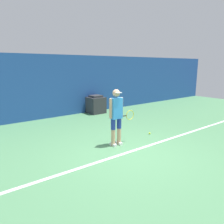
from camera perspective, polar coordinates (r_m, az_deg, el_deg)
ground_plane at (r=6.18m, az=4.32°, el=-10.57°), size 24.00×24.00×0.00m
back_wall at (r=10.31m, az=-16.03°, el=6.37°), size 24.00×0.10×2.86m
court_baseline at (r=6.18m, az=4.23°, el=-10.49°), size 21.60×0.10×0.01m
tennis_player at (r=6.44m, az=1.18°, el=-0.71°), size 0.93×0.29×1.70m
tennis_ball at (r=7.83m, az=9.81°, el=-5.50°), size 0.07×0.07×0.07m
covered_chair at (r=11.05m, az=-4.21°, el=1.93°), size 0.78×0.75×0.91m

